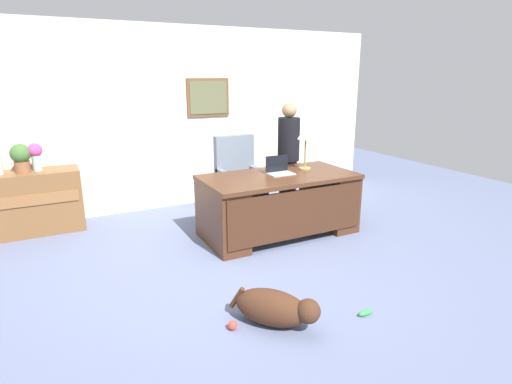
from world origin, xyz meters
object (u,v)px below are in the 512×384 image
object	(u,v)px
vase_with_flowers	(36,154)
potted_plant	(21,157)
desk	(280,203)
desk_lamp	(306,135)
dog_lying	(275,308)
laptop	(279,169)
armchair	(239,180)
dog_toy_bone	(366,313)
person_standing	(288,157)
credenza	(26,203)
dog_toy_ball	(233,325)

from	to	relation	value
vase_with_flowers	potted_plant	xyz separation A→B (m)	(-0.17, 0.00, -0.02)
desk	desk_lamp	size ratio (longest dim) A/B	3.31
desk	potted_plant	size ratio (longest dim) A/B	5.38
desk_lamp	vase_with_flowers	xyz separation A→B (m)	(-3.15, 1.38, -0.21)
dog_lying	laptop	bearing A→B (deg)	59.16
armchair	dog_toy_bone	world-z (taller)	armchair
person_standing	dog_lying	bearing A→B (deg)	-123.25
desk	credenza	xyz separation A→B (m)	(-2.88, 1.53, -0.02)
dog_lying	potted_plant	world-z (taller)	potted_plant
desk_lamp	potted_plant	xyz separation A→B (m)	(-3.32, 1.38, -0.23)
dog_lying	desk_lamp	xyz separation A→B (m)	(1.51, 1.87, 1.09)
person_standing	potted_plant	size ratio (longest dim) A/B	4.48
laptop	vase_with_flowers	size ratio (longest dim) A/B	0.90
potted_plant	armchair	bearing A→B (deg)	-10.58
vase_with_flowers	dog_toy_ball	world-z (taller)	vase_with_flowers
person_standing	dog_toy_ball	bearing A→B (deg)	-129.45
potted_plant	dog_toy_bone	bearing A→B (deg)	-53.69
vase_with_flowers	laptop	bearing A→B (deg)	-27.73
laptop	credenza	bearing A→B (deg)	153.90
desk	dog_toy_ball	size ratio (longest dim) A/B	25.00
laptop	desk_lamp	distance (m)	0.59
desk	person_standing	distance (m)	1.09
person_standing	desk_lamp	distance (m)	0.80
laptop	person_standing	bearing A→B (deg)	51.17
dog_toy_bone	desk	bearing A→B (deg)	81.70
dog_toy_ball	dog_toy_bone	size ratio (longest dim) A/B	0.51
desk_lamp	dog_toy_bone	size ratio (longest dim) A/B	3.87
desk_lamp	dog_toy_ball	distance (m)	2.84
credenza	dog_toy_ball	distance (m)	3.51
desk_lamp	potted_plant	bearing A→B (deg)	157.41
armchair	dog_toy_ball	size ratio (longest dim) A/B	14.77
armchair	dog_toy_ball	world-z (taller)	armchair
person_standing	dog_lying	world-z (taller)	person_standing
vase_with_flowers	dog_lying	bearing A→B (deg)	-63.26
dog_lying	vase_with_flowers	size ratio (longest dim) A/B	1.90
credenza	potted_plant	distance (m)	0.60
desk	person_standing	bearing A→B (deg)	52.82
dog_toy_ball	laptop	bearing A→B (deg)	50.30
laptop	dog_toy_ball	distance (m)	2.38
vase_with_flowers	potted_plant	bearing A→B (deg)	180.00
dog_lying	laptop	distance (m)	2.23
desk_lamp	dog_toy_bone	bearing A→B (deg)	-109.57
person_standing	vase_with_flowers	world-z (taller)	person_standing
laptop	desk_lamp	size ratio (longest dim) A/B	0.55
vase_with_flowers	desk_lamp	bearing A→B (deg)	-23.65
dog_toy_bone	desk_lamp	bearing A→B (deg)	70.43
dog_toy_ball	dog_lying	bearing A→B (deg)	-15.78
dog_lying	vase_with_flowers	bearing A→B (deg)	116.74
armchair	desk_lamp	size ratio (longest dim) A/B	1.96
person_standing	desk_lamp	size ratio (longest dim) A/B	2.76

